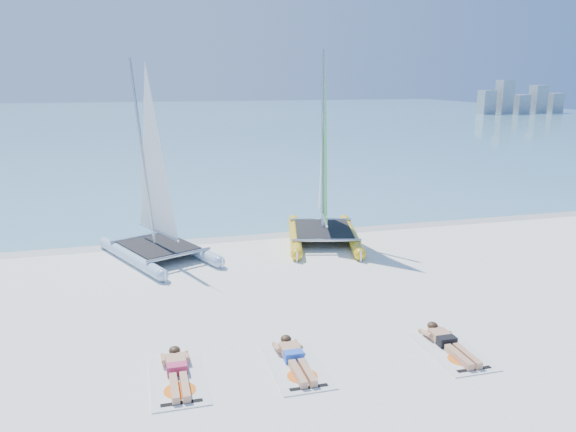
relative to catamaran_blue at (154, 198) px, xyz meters
name	(u,v)px	position (x,y,z in m)	size (l,w,h in m)	color
ground	(270,293)	(2.62, -3.83, -1.81)	(140.00, 140.00, 0.00)	white
sea	(159,120)	(2.62, 59.17, -1.81)	(140.00, 115.00, 0.01)	#7DC0D0
wet_sand_strip	(233,236)	(2.62, 1.67, -1.81)	(140.00, 1.40, 0.01)	silver
distant_skyline	(519,101)	(56.33, 58.17, 0.12)	(14.00, 2.00, 5.00)	#9DA2AC
catamaran_blue	(154,198)	(0.00, 0.00, 0.00)	(3.77, 4.94, 6.08)	#A6C5DA
catamaran_yellow	(323,178)	(5.54, 0.78, 0.21)	(3.33, 5.18, 6.43)	yellow
towel_a	(178,381)	(0.06, -7.52, -1.80)	(1.00, 1.85, 0.02)	silver
sunbather_a	(177,370)	(0.06, -7.32, -1.70)	(0.37, 1.73, 0.26)	tan
towel_b	(297,367)	(2.25, -7.61, -1.80)	(1.00, 1.85, 0.02)	silver
sunbather_b	(294,357)	(2.25, -7.41, -1.70)	(0.37, 1.73, 0.26)	tan
towel_c	(452,351)	(5.40, -7.81, -1.80)	(1.00, 1.85, 0.02)	silver
sunbather_c	(448,342)	(5.40, -7.61, -1.70)	(0.37, 1.73, 0.26)	tan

